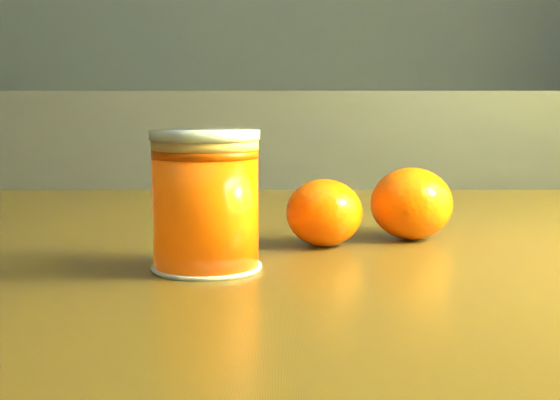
{
  "coord_description": "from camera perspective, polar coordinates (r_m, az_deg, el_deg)",
  "views": [
    {
      "loc": [
        0.85,
        -0.41,
        0.89
      ],
      "look_at": [
        0.82,
        0.13,
        0.82
      ],
      "focal_mm": 50.0,
      "sensor_mm": 36.0,
      "label": 1
    }
  ],
  "objects": [
    {
      "name": "orange_back",
      "position": [
        0.66,
        9.59,
        -0.25
      ],
      "size": [
        0.09,
        0.09,
        0.06
      ],
      "primitive_type": "ellipsoid",
      "rotation": [
        0.0,
        0.0,
        -0.43
      ],
      "color": "#F86204",
      "rests_on": "table"
    },
    {
      "name": "table",
      "position": [
        0.68,
        13.28,
        -11.28
      ],
      "size": [
        1.07,
        0.78,
        0.77
      ],
      "rotation": [
        0.0,
        0.0,
        0.06
      ],
      "color": "brown",
      "rests_on": "ground"
    },
    {
      "name": "orange_front",
      "position": [
        0.63,
        3.25,
        -0.93
      ],
      "size": [
        0.07,
        0.07,
        0.05
      ],
      "primitive_type": "ellipsoid",
      "rotation": [
        0.0,
        0.0,
        0.17
      ],
      "color": "#F86204",
      "rests_on": "table"
    },
    {
      "name": "juice_glass",
      "position": [
        0.54,
        -5.46,
        -0.08
      ],
      "size": [
        0.08,
        0.08,
        0.1
      ],
      "rotation": [
        0.0,
        0.0,
        0.29
      ],
      "color": "#FF5505",
      "rests_on": "table"
    }
  ]
}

